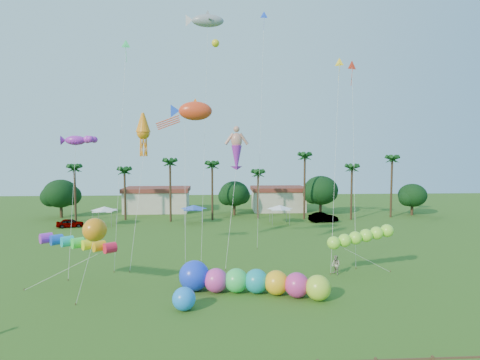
{
  "coord_description": "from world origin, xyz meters",
  "views": [
    {
      "loc": [
        -1.99,
        -23.94,
        11.38
      ],
      "look_at": [
        0.0,
        10.0,
        9.0
      ],
      "focal_mm": 28.0,
      "sensor_mm": 36.0,
      "label": 1
    }
  ],
  "objects": [
    {
      "name": "lobster_kite",
      "position": [
        -15.86,
        13.54,
        12.69
      ],
      "size": [
        3.78,
        5.16,
        13.36
      ],
      "color": "purple",
      "rests_on": "ground"
    },
    {
      "name": "merman_kite",
      "position": [
        -0.05,
        15.33,
        11.66
      ],
      "size": [
        2.36,
        4.29,
        13.88
      ],
      "color": "tan",
      "rests_on": "ground"
    },
    {
      "name": "delta_kite_yellow",
      "position": [
        10.34,
        14.12,
        20.05
      ],
      "size": [
        2.35,
        4.54,
        21.16
      ],
      "color": "yellow",
      "rests_on": "ground"
    },
    {
      "name": "shark_kite",
      "position": [
        -3.11,
        20.41,
        26.67
      ],
      "size": [
        5.23,
        7.57,
        27.57
      ],
      "color": "gray",
      "rests_on": "ground"
    },
    {
      "name": "ground",
      "position": [
        0.0,
        0.0,
        0.0
      ],
      "size": [
        160.0,
        160.0,
        0.0
      ],
      "primitive_type": "plane",
      "color": "#285116",
      "rests_on": "ground"
    },
    {
      "name": "caterpillar_inflatable",
      "position": [
        0.33,
        5.72,
        1.06
      ],
      "size": [
        12.28,
        5.15,
        2.53
      ],
      "rotation": [
        0.0,
        0.0,
        -0.25
      ],
      "color": "#E23B9F",
      "rests_on": "ground"
    },
    {
      "name": "tent_row",
      "position": [
        -6.0,
        36.33,
        2.75
      ],
      "size": [
        31.0,
        4.0,
        0.6
      ],
      "color": "white",
      "rests_on": "ground"
    },
    {
      "name": "car_b",
      "position": [
        15.53,
        37.01,
        0.78
      ],
      "size": [
        4.86,
        1.99,
        1.57
      ],
      "primitive_type": "imported",
      "rotation": [
        0.0,
        0.0,
        1.64
      ],
      "color": "#4C4C54",
      "rests_on": "ground"
    },
    {
      "name": "orange_ball_kite",
      "position": [
        -11.27,
        4.4,
        5.68
      ],
      "size": [
        2.48,
        1.91,
        6.57
      ],
      "color": "orange",
      "rests_on": "ground"
    },
    {
      "name": "delta_kite_red",
      "position": [
        12.15,
        15.36,
        20.24
      ],
      "size": [
        1.23,
        4.13,
        21.22
      ],
      "color": "#FE361C",
      "rests_on": "ground"
    },
    {
      "name": "buildings_row",
      "position": [
        -3.09,
        50.0,
        2.0
      ],
      "size": [
        35.0,
        7.0,
        4.0
      ],
      "color": "beige",
      "rests_on": "ground"
    },
    {
      "name": "delta_kite_blue",
      "position": [
        3.67,
        22.82,
        27.31
      ],
      "size": [
        1.64,
        3.23,
        28.84
      ],
      "color": "#1C4CFC",
      "rests_on": "ground"
    },
    {
      "name": "rainbow_tube",
      "position": [
        -12.58,
        7.02,
        3.64
      ],
      "size": [
        8.77,
        3.9,
        4.09
      ],
      "color": "red",
      "rests_on": "ground"
    },
    {
      "name": "fish_kite",
      "position": [
        -4.29,
        14.79,
        15.74
      ],
      "size": [
        5.37,
        6.42,
        16.82
      ],
      "color": "red",
      "rests_on": "ground"
    },
    {
      "name": "spectator_b",
      "position": [
        9.08,
        10.09,
        0.9
      ],
      "size": [
        1.0,
        1.09,
        1.81
      ],
      "primitive_type": "imported",
      "rotation": [
        0.0,
        0.0,
        -1.11
      ],
      "color": "gray",
      "rests_on": "ground"
    },
    {
      "name": "tree_line",
      "position": [
        3.57,
        44.0,
        4.28
      ],
      "size": [
        69.46,
        8.91,
        11.0
      ],
      "color": "#3A2819",
      "rests_on": "ground"
    },
    {
      "name": "squid_kite",
      "position": [
        -9.88,
        16.34,
        13.58
      ],
      "size": [
        1.92,
        5.51,
        15.79
      ],
      "color": "orange",
      "rests_on": "ground"
    },
    {
      "name": "delta_kite_green",
      "position": [
        -11.32,
        15.37,
        21.72
      ],
      "size": [
        1.28,
        3.76,
        22.95
      ],
      "color": "#38F17F",
      "rests_on": "ground"
    },
    {
      "name": "blue_ball",
      "position": [
        -4.51,
        2.77,
        0.85
      ],
      "size": [
        1.7,
        1.7,
        1.7
      ],
      "primitive_type": "sphere",
      "color": "#1B80F5",
      "rests_on": "ground"
    },
    {
      "name": "car_a",
      "position": [
        -24.95,
        34.86,
        0.67
      ],
      "size": [
        4.2,
        2.47,
        1.34
      ],
      "primitive_type": "imported",
      "rotation": [
        0.0,
        0.0,
        1.81
      ],
      "color": "#4C4C54",
      "rests_on": "ground"
    },
    {
      "name": "green_worm",
      "position": [
        8.71,
        9.7,
        3.12
      ],
      "size": [
        9.22,
        1.62,
        3.85
      ],
      "color": "#95F235",
      "rests_on": "ground"
    }
  ]
}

